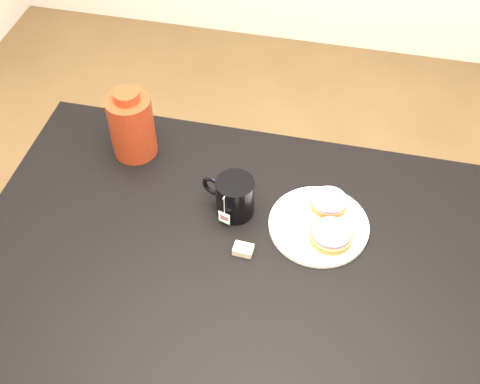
# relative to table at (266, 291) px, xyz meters

# --- Properties ---
(table) EXTENTS (1.40, 0.90, 0.75)m
(table) POSITION_rel_table_xyz_m (0.00, 0.00, 0.00)
(table) COLOR black
(table) RESTS_ON ground_plane
(plate) EXTENTS (0.24, 0.24, 0.02)m
(plate) POSITION_rel_table_xyz_m (0.10, 0.15, 0.09)
(plate) COLOR white
(plate) RESTS_ON table
(bagel_back) EXTENTS (0.12, 0.12, 0.03)m
(bagel_back) POSITION_rel_table_xyz_m (0.11, 0.21, 0.11)
(bagel_back) COLOR brown
(bagel_back) RESTS_ON plate
(bagel_front) EXTENTS (0.14, 0.14, 0.03)m
(bagel_front) POSITION_rel_table_xyz_m (0.13, 0.11, 0.11)
(bagel_front) COLOR brown
(bagel_front) RESTS_ON plate
(mug) EXTENTS (0.15, 0.12, 0.10)m
(mug) POSITION_rel_table_xyz_m (-0.11, 0.16, 0.14)
(mug) COLOR black
(mug) RESTS_ON table
(teabag_pouch) EXTENTS (0.05, 0.03, 0.02)m
(teabag_pouch) POSITION_rel_table_xyz_m (-0.06, 0.04, 0.09)
(teabag_pouch) COLOR #C6B793
(teabag_pouch) RESTS_ON table
(bagel_package) EXTENTS (0.14, 0.14, 0.20)m
(bagel_package) POSITION_rel_table_xyz_m (-0.42, 0.31, 0.17)
(bagel_package) COLOR #5D180C
(bagel_package) RESTS_ON table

